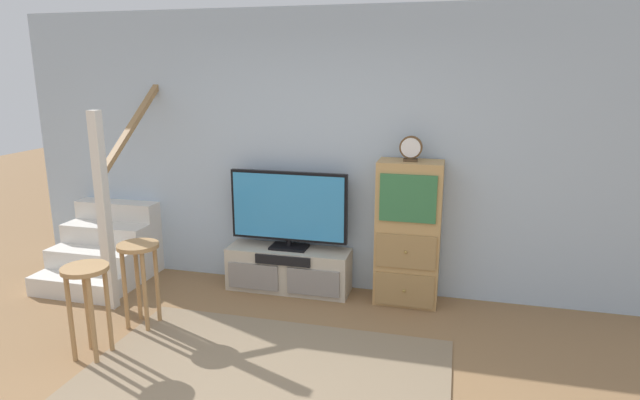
# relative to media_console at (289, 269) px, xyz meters

# --- Properties ---
(back_wall) EXTENTS (6.40, 0.12, 2.70)m
(back_wall) POSITION_rel_media_console_xyz_m (0.30, 0.27, 1.14)
(back_wall) COLOR #A8BCD1
(back_wall) RESTS_ON ground_plane
(area_rug) EXTENTS (2.60, 1.80, 0.01)m
(area_rug) POSITION_rel_media_console_xyz_m (0.30, -1.59, -0.21)
(area_rug) COLOR #847056
(area_rug) RESTS_ON ground_plane
(media_console) EXTENTS (1.21, 0.38, 0.43)m
(media_console) POSITION_rel_media_console_xyz_m (0.00, 0.00, 0.00)
(media_console) COLOR #BCB29E
(media_console) RESTS_ON ground_plane
(television) EXTENTS (1.16, 0.22, 0.77)m
(television) POSITION_rel_media_console_xyz_m (0.00, 0.02, 0.62)
(television) COLOR black
(television) RESTS_ON media_console
(side_cabinet) EXTENTS (0.58, 0.38, 1.34)m
(side_cabinet) POSITION_rel_media_console_xyz_m (1.15, 0.01, 0.46)
(side_cabinet) COLOR tan
(side_cabinet) RESTS_ON ground_plane
(desk_clock) EXTENTS (0.20, 0.08, 0.23)m
(desk_clock) POSITION_rel_media_console_xyz_m (1.15, -0.00, 1.24)
(desk_clock) COLOR #4C3823
(desk_clock) RESTS_ON side_cabinet
(staircase) EXTENTS (1.00, 1.36, 2.20)m
(staircase) POSITION_rel_media_console_xyz_m (-1.94, 0.01, 0.16)
(staircase) COLOR silver
(staircase) RESTS_ON ground_plane
(bar_stool_near) EXTENTS (0.34, 0.34, 0.73)m
(bar_stool_near) POSITION_rel_media_console_xyz_m (-1.06, -1.59, 0.33)
(bar_stool_near) COLOR #A37A4C
(bar_stool_near) RESTS_ON ground_plane
(bar_stool_far) EXTENTS (0.34, 0.34, 0.73)m
(bar_stool_far) POSITION_rel_media_console_xyz_m (-0.97, -1.04, 0.33)
(bar_stool_far) COLOR #A37A4C
(bar_stool_far) RESTS_ON ground_plane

